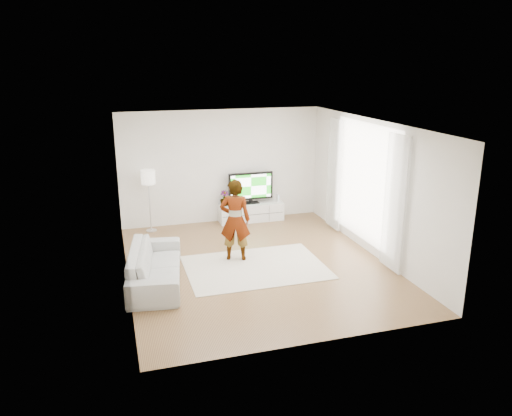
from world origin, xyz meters
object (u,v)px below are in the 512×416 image
object	(u,v)px
sofa	(155,265)
floor_lamp	(148,180)
player	(235,220)
television	(251,187)
media_console	(251,212)
rug	(255,267)

from	to	relation	value
sofa	floor_lamp	bearing A→B (deg)	4.94
player	floor_lamp	size ratio (longest dim) A/B	1.13
television	floor_lamp	distance (m)	2.54
player	sofa	bearing A→B (deg)	38.48
sofa	floor_lamp	world-z (taller)	floor_lamp
television	player	distance (m)	2.61
player	media_console	bearing A→B (deg)	-95.40
media_console	player	xyz separation A→B (m)	(-1.02, -2.38, 0.62)
rug	television	bearing A→B (deg)	75.52
player	rug	bearing A→B (deg)	135.16
player	sofa	world-z (taller)	player
rug	floor_lamp	size ratio (longest dim) A/B	1.83
rug	sofa	size ratio (longest dim) A/B	1.19
rug	floor_lamp	bearing A→B (deg)	121.81
media_console	sofa	xyz separation A→B (m)	(-2.70, -3.01, 0.10)
floor_lamp	television	bearing A→B (deg)	2.11
rug	floor_lamp	distance (m)	3.56
sofa	television	bearing A→B (deg)	-33.05
television	sofa	bearing A→B (deg)	-131.64
television	sofa	size ratio (longest dim) A/B	0.50
television	rug	xyz separation A→B (m)	(-0.76, -2.92, -0.88)
television	floor_lamp	world-z (taller)	floor_lamp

